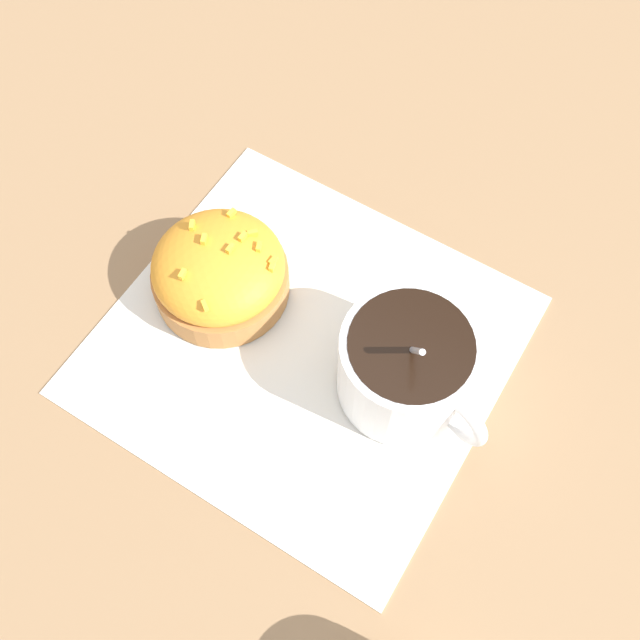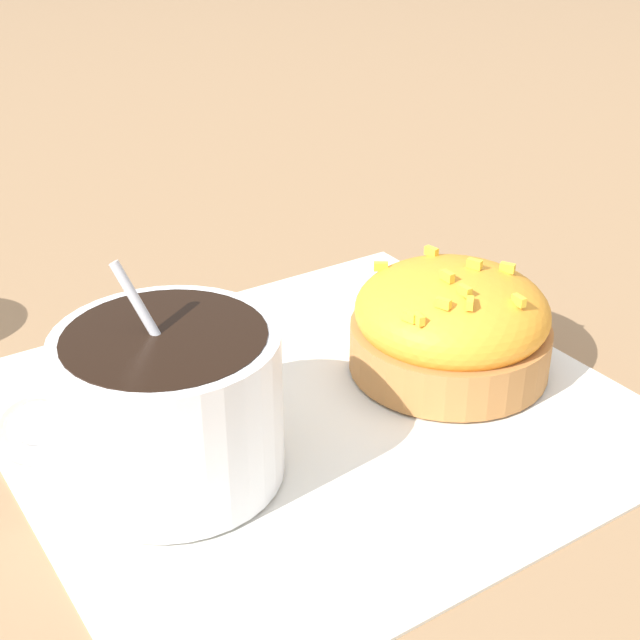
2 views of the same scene
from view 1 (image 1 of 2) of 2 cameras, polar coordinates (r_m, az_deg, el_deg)
ground_plane at (r=0.53m, az=-1.22°, el=-1.92°), size 3.00×3.00×0.00m
paper_napkin at (r=0.53m, az=-1.23°, el=-1.85°), size 0.28×0.27×0.00m
coffee_cup at (r=0.49m, az=6.73°, el=-3.44°), size 0.11×0.09×0.09m
frosted_pastry at (r=0.54m, az=-7.68°, el=3.67°), size 0.10×0.10×0.06m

